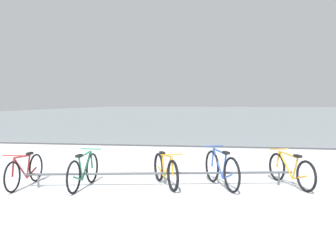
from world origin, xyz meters
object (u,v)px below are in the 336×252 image
object	(u,v)px
bicycle_1	(84,171)
bicycle_4	(290,170)
bicycle_2	(165,170)
bicycle_0	(25,171)
bicycle_3	(221,169)

from	to	relation	value
bicycle_1	bicycle_4	size ratio (longest dim) A/B	1.04
bicycle_2	bicycle_4	xyz separation A→B (m)	(2.64, 0.41, -0.00)
bicycle_0	bicycle_2	distance (m)	2.98
bicycle_3	bicycle_4	size ratio (longest dim) A/B	0.99
bicycle_3	bicycle_4	xyz separation A→B (m)	(1.46, 0.30, -0.04)
bicycle_0	bicycle_1	xyz separation A→B (m)	(1.27, 0.08, 0.01)
bicycle_1	bicycle_3	world-z (taller)	bicycle_3
bicycle_0	bicycle_4	size ratio (longest dim) A/B	1.03
bicycle_3	bicycle_1	bearing A→B (deg)	-169.78
bicycle_0	bicycle_4	bearing A→B (deg)	9.13
bicycle_0	bicycle_2	bearing A→B (deg)	9.43
bicycle_4	bicycle_2	bearing A→B (deg)	-171.21
bicycle_3	bicycle_4	bearing A→B (deg)	11.77
bicycle_1	bicycle_4	world-z (taller)	bicycle_1
bicycle_1	bicycle_3	distance (m)	2.88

